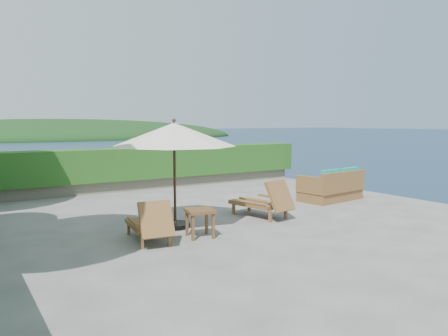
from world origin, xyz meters
TOP-DOWN VIEW (x-y plane):
  - ground at (0.00, 0.00)m, footprint 12.00×12.00m
  - foundation at (0.00, 0.00)m, footprint 12.00×12.00m
  - offshore_island at (25.00, 140.00)m, footprint 126.00×57.60m
  - planter_wall_far at (0.00, 5.60)m, footprint 12.00×0.60m
  - hedge_far at (0.00, 5.60)m, footprint 12.40×0.90m
  - patio_umbrella at (-1.31, 0.16)m, footprint 3.02×3.02m
  - lounge_left at (-2.17, -0.57)m, footprint 0.76×1.48m
  - lounge_right at (0.85, -0.03)m, footprint 0.91×1.63m
  - side_table at (-1.25, -0.79)m, footprint 0.60×0.60m
  - wicker_loveseat at (3.81, 0.69)m, footprint 1.98×1.19m

SIDE VIEW (x-z plane):
  - offshore_island at x=25.00m, z-range -9.30..3.30m
  - foundation at x=0.00m, z-range -3.05..-0.05m
  - ground at x=0.00m, z-range 0.00..0.00m
  - planter_wall_far at x=0.00m, z-range 0.00..0.36m
  - lounge_left at x=-2.17m, z-range -0.07..0.75m
  - wicker_loveseat at x=3.81m, z-range -0.10..0.82m
  - lounge_right at x=0.85m, z-range -0.07..0.82m
  - side_table at x=-1.25m, z-range 0.17..0.72m
  - hedge_far at x=0.00m, z-range 0.35..1.35m
  - patio_umbrella at x=-1.31m, z-range 0.78..3.04m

